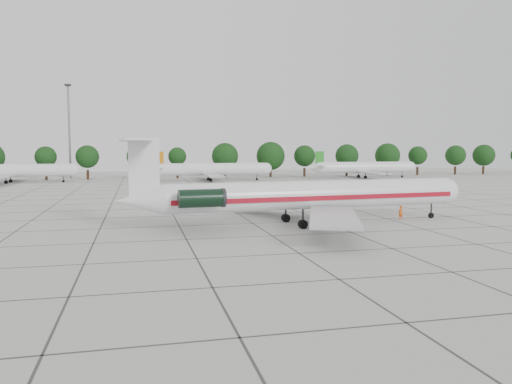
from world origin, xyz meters
TOP-DOWN VIEW (x-y plane):
  - ground at (0.00, 0.00)m, footprint 260.00×260.00m
  - apron_joints at (0.00, 15.00)m, footprint 170.00×170.00m
  - main_airliner at (4.55, -2.20)m, footprint 39.08×30.62m
  - ground_crew at (17.24, -1.00)m, footprint 0.66×0.51m
  - bg_airliner_b at (-40.96, 74.73)m, footprint 28.24×27.20m
  - bg_airliner_c at (6.14, 71.23)m, footprint 28.24×27.20m
  - bg_airliner_d at (48.77, 73.94)m, footprint 28.24×27.20m
  - tree_line at (-11.68, 85.00)m, footprint 249.86×8.44m
  - floodlight_mast at (-30.00, 92.00)m, footprint 1.60×1.60m

SIDE VIEW (x-z plane):
  - ground at x=0.00m, z-range 0.00..0.00m
  - apron_joints at x=0.00m, z-range 0.00..0.02m
  - ground_crew at x=17.24m, z-range 0.00..1.59m
  - bg_airliner_b at x=-40.96m, z-range -0.79..6.61m
  - bg_airliner_c at x=6.14m, z-range -0.79..6.61m
  - bg_airliner_d at x=48.77m, z-range -0.79..6.61m
  - main_airliner at x=4.55m, z-range -1.35..7.82m
  - tree_line at x=-11.68m, z-range 0.87..11.09m
  - floodlight_mast at x=-30.00m, z-range 1.56..27.01m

